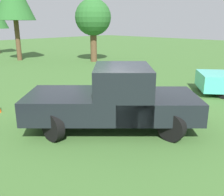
# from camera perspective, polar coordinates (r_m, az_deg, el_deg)

# --- Properties ---
(ground_plane) EXTENTS (80.00, 80.00, 0.00)m
(ground_plane) POSITION_cam_1_polar(r_m,az_deg,el_deg) (7.98, 1.71, -4.89)
(ground_plane) COLOR #3D662D
(pickup_truck) EXTENTS (4.76, 4.66, 1.80)m
(pickup_truck) POSITION_cam_1_polar(r_m,az_deg,el_deg) (7.08, 0.99, 0.19)
(pickup_truck) COLOR black
(pickup_truck) RESTS_ON ground_plane
(tree_side) EXTENTS (2.70, 2.70, 4.66)m
(tree_side) POSITION_cam_1_polar(r_m,az_deg,el_deg) (19.93, -4.29, 17.50)
(tree_side) COLOR brown
(tree_side) RESTS_ON ground_plane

